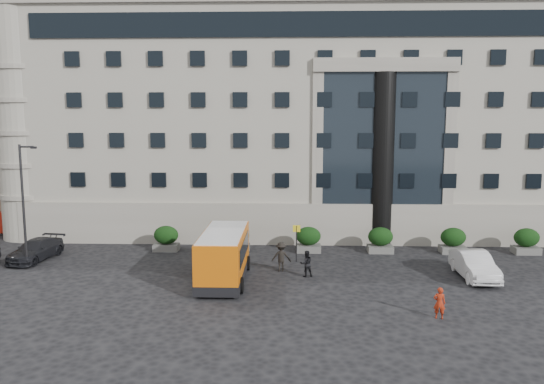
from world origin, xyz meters
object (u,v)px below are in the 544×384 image
(parked_car_c, at_px, (36,250))
(hedge_e, at_px, (453,240))
(street_lamp, at_px, (24,201))
(pedestrian_b, at_px, (306,264))
(bus_stop_sign, at_px, (297,237))
(parked_car_d, at_px, (39,221))
(minibus, at_px, (224,254))
(red_truck, at_px, (30,214))
(hedge_f, at_px, (526,241))
(hedge_b, at_px, (237,239))
(hedge_a, at_px, (166,238))
(pedestrian_a, at_px, (439,303))
(hedge_d, at_px, (380,240))
(hedge_c, at_px, (308,239))
(pedestrian_c, at_px, (281,257))
(white_taxi, at_px, (474,265))

(parked_car_c, bearing_deg, hedge_e, 13.25)
(street_lamp, relative_size, pedestrian_b, 4.92)
(bus_stop_sign, height_order, pedestrian_b, bus_stop_sign)
(parked_car_c, bearing_deg, parked_car_d, 122.13)
(minibus, height_order, red_truck, minibus)
(minibus, relative_size, red_truck, 1.30)
(hedge_e, bearing_deg, street_lamp, -170.52)
(hedge_f, xyz_separation_m, parked_car_d, (-39.00, 7.38, -0.20))
(hedge_b, relative_size, hedge_f, 1.00)
(hedge_a, relative_size, pedestrian_a, 1.18)
(hedge_b, height_order, hedge_d, same)
(hedge_d, height_order, pedestrian_b, hedge_d)
(hedge_b, bearing_deg, red_truck, 160.27)
(bus_stop_sign, bearing_deg, hedge_e, 13.92)
(hedge_c, bearing_deg, pedestrian_c, -110.70)
(hedge_c, xyz_separation_m, minibus, (-5.28, -7.08, 0.71))
(bus_stop_sign, xyz_separation_m, red_truck, (-22.94, 9.49, -0.29))
(minibus, height_order, parked_car_d, minibus)
(hedge_d, bearing_deg, minibus, -145.94)
(parked_car_d, height_order, white_taxi, white_taxi)
(hedge_d, xyz_separation_m, white_taxi, (4.64, -6.06, -0.12))
(hedge_b, distance_m, minibus, 7.12)
(white_taxi, height_order, pedestrian_a, white_taxi)
(hedge_a, height_order, street_lamp, street_lamp)
(hedge_f, height_order, white_taxi, hedge_f)
(hedge_d, bearing_deg, pedestrian_b, -132.21)
(red_truck, xyz_separation_m, white_taxi, (33.68, -12.75, -0.63))
(hedge_a, distance_m, hedge_b, 5.20)
(red_truck, distance_m, pedestrian_a, 35.55)
(street_lamp, bearing_deg, hedge_b, 20.07)
(hedge_d, distance_m, bus_stop_sign, 6.76)
(hedge_b, relative_size, hedge_e, 1.00)
(street_lamp, height_order, parked_car_d, street_lamp)
(red_truck, relative_size, parked_car_c, 1.14)
(hedge_e, height_order, parked_car_c, hedge_e)
(red_truck, height_order, parked_car_d, red_truck)
(hedge_a, relative_size, street_lamp, 0.23)
(hedge_c, relative_size, pedestrian_c, 0.98)
(white_taxi, distance_m, pedestrian_b, 10.18)
(red_truck, relative_size, parked_car_d, 1.05)
(hedge_d, height_order, pedestrian_a, hedge_d)
(hedge_a, relative_size, red_truck, 0.33)
(hedge_b, xyz_separation_m, street_lamp, (-13.14, -4.80, 3.44))
(pedestrian_a, distance_m, pedestrian_b, 9.14)
(parked_car_c, xyz_separation_m, pedestrian_b, (18.40, -3.24, 0.11))
(hedge_f, xyz_separation_m, pedestrian_a, (-9.72, -12.80, -0.15))
(hedge_b, bearing_deg, pedestrian_a, -49.11)
(street_lamp, xyz_separation_m, minibus, (13.06, -2.28, -2.72))
(hedge_c, distance_m, pedestrian_a, 14.09)
(pedestrian_b, bearing_deg, hedge_e, -166.17)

